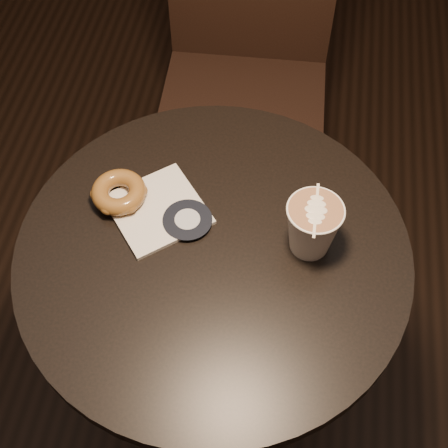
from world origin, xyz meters
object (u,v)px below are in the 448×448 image
object	(u,v)px
chair	(247,46)
pastry_bag	(158,210)
latte_cup	(312,228)
doughnut	(119,192)
cafe_table	(214,301)

from	to	relation	value
chair	pastry_bag	size ratio (longest dim) A/B	6.92
pastry_bag	latte_cup	world-z (taller)	latte_cup
chair	pastry_bag	distance (m)	0.67
pastry_bag	doughnut	distance (m)	0.08
chair	latte_cup	size ratio (longest dim) A/B	10.08
doughnut	latte_cup	xyz separation A→B (m)	(0.35, -0.05, 0.03)
doughnut	latte_cup	bearing A→B (deg)	-7.45
pastry_bag	doughnut	bearing A→B (deg)	130.54
chair	latte_cup	bearing A→B (deg)	-76.26
chair	doughnut	size ratio (longest dim) A/B	10.78
pastry_bag	doughnut	xyz separation A→B (m)	(-0.07, 0.01, 0.02)
cafe_table	pastry_bag	world-z (taller)	pastry_bag
latte_cup	pastry_bag	bearing A→B (deg)	173.39
chair	pastry_bag	bearing A→B (deg)	-99.58
pastry_bag	latte_cup	distance (m)	0.29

